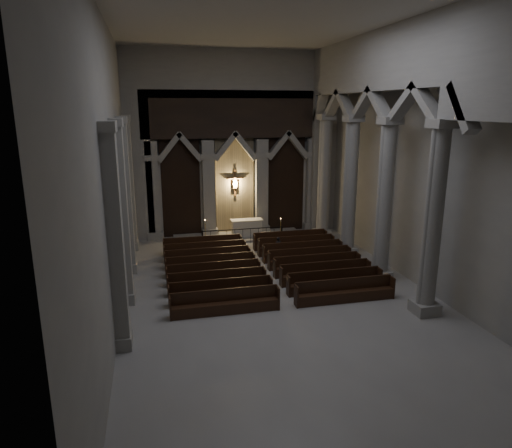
{
  "coord_description": "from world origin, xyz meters",
  "views": [
    {
      "loc": [
        -5.41,
        -18.2,
        8.46
      ],
      "look_at": [
        -0.54,
        3.0,
        2.87
      ],
      "focal_mm": 32.0,
      "sensor_mm": 36.0,
      "label": 1
    }
  ],
  "objects_px": {
    "worshipper": "(278,247)",
    "candle_stand_left": "(205,237)",
    "altar_rail": "(243,234)",
    "candle_stand_right": "(281,233)",
    "pews": "(264,268)",
    "altar": "(247,227)"
  },
  "relations": [
    {
      "from": "worshipper",
      "to": "candle_stand_left",
      "type": "bearing_deg",
      "value": 135.16
    },
    {
      "from": "altar_rail",
      "to": "candle_stand_right",
      "type": "relative_size",
      "value": 3.8
    },
    {
      "from": "candle_stand_left",
      "to": "candle_stand_right",
      "type": "height_order",
      "value": "candle_stand_left"
    },
    {
      "from": "pews",
      "to": "altar_rail",
      "type": "bearing_deg",
      "value": 90.0
    },
    {
      "from": "altar",
      "to": "candle_stand_right",
      "type": "relative_size",
      "value": 1.53
    },
    {
      "from": "candle_stand_left",
      "to": "pews",
      "type": "relative_size",
      "value": 0.16
    },
    {
      "from": "worshipper",
      "to": "candle_stand_right",
      "type": "bearing_deg",
      "value": 69.63
    },
    {
      "from": "altar",
      "to": "pews",
      "type": "xyz_separation_m",
      "value": [
        -0.56,
        -7.05,
        -0.35
      ]
    },
    {
      "from": "altar_rail",
      "to": "candle_stand_left",
      "type": "relative_size",
      "value": 3.3
    },
    {
      "from": "altar",
      "to": "worshipper",
      "type": "bearing_deg",
      "value": -77.41
    },
    {
      "from": "candle_stand_left",
      "to": "altar_rail",
      "type": "bearing_deg",
      "value": -14.26
    },
    {
      "from": "candle_stand_right",
      "to": "worshipper",
      "type": "bearing_deg",
      "value": -107.8
    },
    {
      "from": "candle_stand_left",
      "to": "pews",
      "type": "xyz_separation_m",
      "value": [
        2.31,
        -6.17,
        -0.09
      ]
    },
    {
      "from": "altar_rail",
      "to": "candle_stand_left",
      "type": "bearing_deg",
      "value": 165.74
    },
    {
      "from": "pews",
      "to": "worshipper",
      "type": "relative_size",
      "value": 8.72
    },
    {
      "from": "altar",
      "to": "pews",
      "type": "height_order",
      "value": "altar"
    },
    {
      "from": "altar_rail",
      "to": "candle_stand_left",
      "type": "distance_m",
      "value": 2.39
    },
    {
      "from": "pews",
      "to": "altar",
      "type": "bearing_deg",
      "value": 85.49
    },
    {
      "from": "candle_stand_right",
      "to": "pews",
      "type": "relative_size",
      "value": 0.14
    },
    {
      "from": "altar_rail",
      "to": "worshipper",
      "type": "height_order",
      "value": "worshipper"
    },
    {
      "from": "altar",
      "to": "altar_rail",
      "type": "distance_m",
      "value": 1.58
    },
    {
      "from": "altar",
      "to": "worshipper",
      "type": "distance_m",
      "value": 4.49
    }
  ]
}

